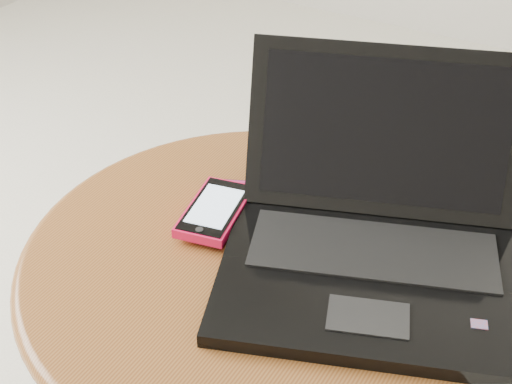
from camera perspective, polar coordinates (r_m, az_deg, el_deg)
The scene contains 4 objects.
table at distance 1.01m, azimuth 0.35°, elevation -9.29°, with size 0.62×0.62×0.49m.
laptop at distance 0.91m, azimuth 9.16°, elevation -3.45°, with size 0.45×0.44×0.23m.
phone_black at distance 1.01m, azimuth -1.38°, elevation -0.94°, with size 0.09×0.12×0.01m.
phone_pink at distance 0.98m, azimuth -3.19°, elevation -1.43°, with size 0.09×0.14×0.02m.
Camera 1 is at (0.26, -0.50, 1.10)m, focal length 51.74 mm.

